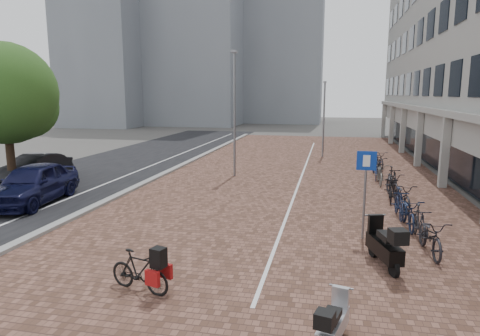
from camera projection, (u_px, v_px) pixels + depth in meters
name	position (u px, v px, depth m)	size (l,w,h in m)	color
ground	(195.00, 249.00, 11.94)	(140.00, 140.00, 0.00)	#474442
plaza_brick	(299.00, 174.00, 23.07)	(14.50, 42.00, 0.04)	brown
street_asphalt	(115.00, 167.00, 25.36)	(8.00, 50.00, 0.03)	black
curb	(176.00, 168.00, 24.53)	(0.35, 42.00, 0.14)	gray
lane_line	(146.00, 168.00, 24.94)	(0.12, 44.00, 0.00)	white
parking_line	(302.00, 174.00, 23.02)	(0.10, 30.00, 0.00)	white
bg_towers	(205.00, 25.00, 59.60)	(33.00, 23.00, 32.00)	gray
car_navy	(33.00, 184.00, 16.81)	(1.91, 4.74, 1.62)	black
car_dark	(34.00, 168.00, 21.00)	(1.45, 4.17, 1.37)	black
hero_bike	(139.00, 271.00, 9.29)	(1.65, 0.86, 1.12)	black
scooter_mid	(384.00, 244.00, 10.60)	(0.56, 1.78, 1.23)	black
scooter_back	(333.00, 323.00, 7.21)	(0.43, 1.38, 0.95)	#B0B0B5
parking_sign	(365.00, 180.00, 12.42)	(0.56, 0.10, 2.69)	slate
lamp_near	(234.00, 115.00, 21.91)	(0.12, 0.12, 6.44)	slate
lamp_far	(324.00, 120.00, 28.77)	(0.12, 0.12, 5.11)	gray
street_tree	(9.00, 96.00, 19.01)	(4.56, 4.56, 6.63)	#382619
bike_row	(391.00, 184.00, 18.15)	(1.30, 15.83, 1.05)	black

